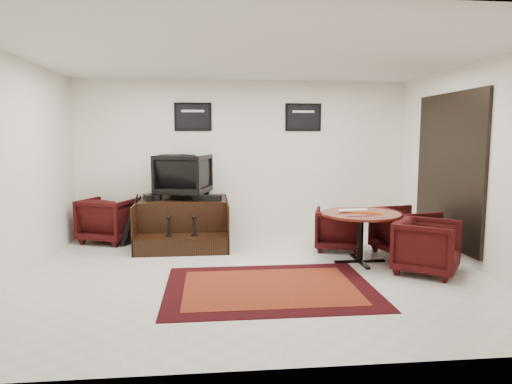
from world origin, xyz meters
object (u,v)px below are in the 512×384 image
shine_chair (183,174)px  meeting_table (361,219)px  table_chair_window (405,229)px  table_chair_back (338,227)px  shine_podium (184,223)px  armchair_side (109,217)px  table_chair_corner (427,244)px

shine_chair → meeting_table: (2.58, -1.60, -0.54)m
table_chair_window → table_chair_back: bearing=53.9°
shine_podium → armchair_side: 1.31m
armchair_side → table_chair_back: 3.88m
armchair_side → table_chair_window: 4.87m
table_chair_window → table_chair_corner: 0.97m
shine_podium → table_chair_window: (3.40, -1.08, 0.05)m
table_chair_back → table_chair_corner: 1.59m
shine_podium → table_chair_corner: 3.87m
meeting_table → table_chair_back: size_ratio=1.51×
shine_chair → shine_podium: bearing=106.2°
armchair_side → shine_podium: bearing=-169.9°
table_chair_corner → shine_podium: bearing=94.6°
armchair_side → meeting_table: bearing=177.8°
armchair_side → table_chair_back: (3.76, -0.94, -0.05)m
shine_podium → meeting_table: size_ratio=1.37×
table_chair_back → shine_podium: bearing=1.4°
table_chair_window → table_chair_corner: size_ratio=1.01×
table_chair_window → table_chair_corner: (-0.12, -0.97, -0.01)m
table_chair_corner → table_chair_window: bearing=29.6°
meeting_table → armchair_side: bearing=156.0°
shine_chair → meeting_table: bearing=164.4°
armchair_side → table_chair_window: size_ratio=1.05×
armchair_side → table_chair_back: armchair_side is taller
meeting_table → table_chair_window: bearing=24.3°
shine_podium → table_chair_back: size_ratio=2.06×
shine_podium → table_chair_corner: table_chair_corner is taller
shine_chair → table_chair_corner: bearing=162.4°
table_chair_back → table_chair_corner: table_chair_corner is taller
meeting_table → table_chair_corner: table_chair_corner is taller
table_chair_back → table_chair_window: bearing=173.2°
armchair_side → table_chair_corner: 5.12m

